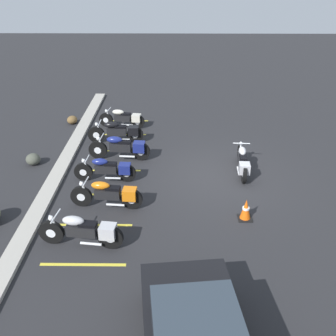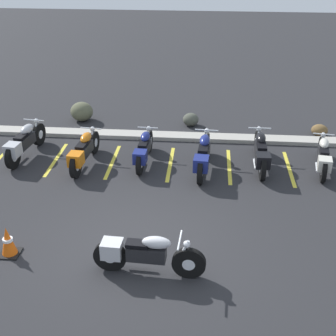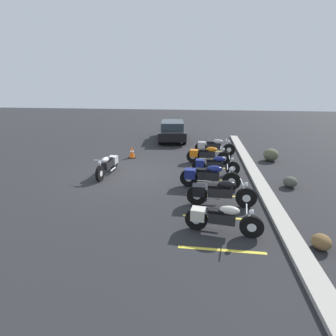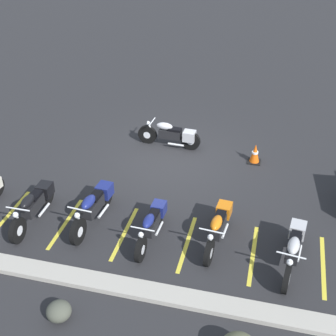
% 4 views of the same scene
% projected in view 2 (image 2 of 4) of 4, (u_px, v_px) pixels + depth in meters
% --- Properties ---
extents(ground, '(60.00, 60.00, 0.00)m').
position_uv_depth(ground, '(139.00, 246.00, 9.63)').
color(ground, '#262628').
extents(motorcycle_silver_featured, '(2.13, 0.60, 0.84)m').
position_uv_depth(motorcycle_silver_featured, '(143.00, 253.00, 8.69)').
color(motorcycle_silver_featured, black).
rests_on(motorcycle_silver_featured, ground).
extents(parked_bike_0, '(0.68, 2.23, 0.88)m').
position_uv_depth(parked_bike_0, '(24.00, 142.00, 13.09)').
color(parked_bike_0, black).
rests_on(parked_bike_0, ground).
extents(parked_bike_1, '(0.61, 2.17, 0.85)m').
position_uv_depth(parked_bike_1, '(84.00, 151.00, 12.61)').
color(parked_bike_1, black).
rests_on(parked_bike_1, ground).
extents(parked_bike_2, '(0.58, 2.07, 0.82)m').
position_uv_depth(parked_bike_2, '(144.00, 149.00, 12.76)').
color(parked_bike_2, black).
rests_on(parked_bike_2, ground).
extents(parked_bike_3, '(0.64, 2.29, 0.90)m').
position_uv_depth(parked_bike_3, '(203.00, 155.00, 12.35)').
color(parked_bike_3, black).
rests_on(parked_bike_3, ground).
extents(parked_bike_4, '(0.63, 2.23, 0.88)m').
position_uv_depth(parked_bike_4, '(261.00, 152.00, 12.53)').
color(parked_bike_4, black).
rests_on(parked_bike_4, ground).
extents(parked_bike_5, '(0.66, 2.04, 0.81)m').
position_uv_depth(parked_bike_5, '(323.00, 156.00, 12.39)').
color(parked_bike_5, black).
rests_on(parked_bike_5, ground).
extents(concrete_curb, '(18.00, 0.50, 0.12)m').
position_uv_depth(concrete_curb, '(164.00, 136.00, 14.50)').
color(concrete_curb, '#A8A399').
rests_on(concrete_curb, ground).
extents(landscape_rock_0, '(0.71, 0.71, 0.42)m').
position_uv_depth(landscape_rock_0, '(191.00, 119.00, 15.33)').
color(landscape_rock_0, '#474A3F').
rests_on(landscape_rock_0, ground).
extents(landscape_rock_1, '(0.60, 0.55, 0.36)m').
position_uv_depth(landscape_rock_1, '(319.00, 130.00, 14.59)').
color(landscape_rock_1, brown).
rests_on(landscape_rock_1, ground).
extents(landscape_rock_2, '(1.07, 1.06, 0.63)m').
position_uv_depth(landscape_rock_2, '(82.00, 112.00, 15.68)').
color(landscape_rock_2, '#53553E').
rests_on(landscape_rock_2, ground).
extents(traffic_cone, '(0.40, 0.40, 0.64)m').
position_uv_depth(traffic_cone, '(8.00, 242.00, 9.25)').
color(traffic_cone, black).
rests_on(traffic_cone, ground).
extents(stall_line_0, '(0.10, 2.10, 0.00)m').
position_uv_depth(stall_line_0, '(0.00, 157.00, 13.30)').
color(stall_line_0, gold).
rests_on(stall_line_0, ground).
extents(stall_line_1, '(0.10, 2.10, 0.00)m').
position_uv_depth(stall_line_1, '(56.00, 159.00, 13.18)').
color(stall_line_1, gold).
rests_on(stall_line_1, ground).
extents(stall_line_2, '(0.10, 2.10, 0.00)m').
position_uv_depth(stall_line_2, '(113.00, 162.00, 13.05)').
color(stall_line_2, gold).
rests_on(stall_line_2, ground).
extents(stall_line_3, '(0.10, 2.10, 0.00)m').
position_uv_depth(stall_line_3, '(170.00, 164.00, 12.93)').
color(stall_line_3, gold).
rests_on(stall_line_3, ground).
extents(stall_line_4, '(0.10, 2.10, 0.00)m').
position_uv_depth(stall_line_4, '(229.00, 166.00, 12.80)').
color(stall_line_4, gold).
rests_on(stall_line_4, ground).
extents(stall_line_5, '(0.10, 2.10, 0.00)m').
position_uv_depth(stall_line_5, '(289.00, 169.00, 12.68)').
color(stall_line_5, gold).
rests_on(stall_line_5, ground).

